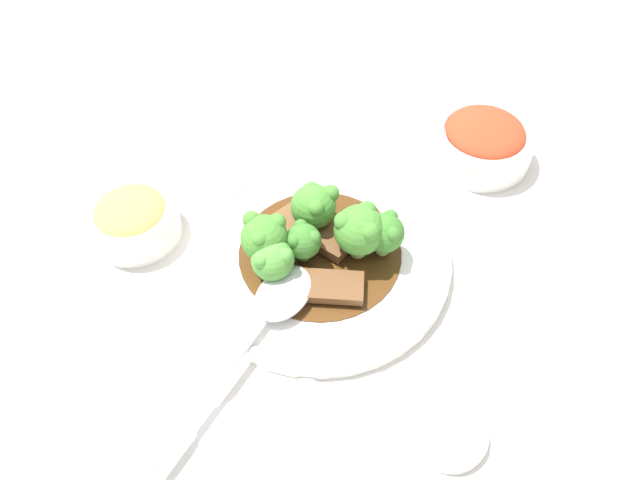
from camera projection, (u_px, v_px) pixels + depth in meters
name	position (u px, v px, depth m)	size (l,w,h in m)	color
ground_plane	(320.00, 261.00, 0.62)	(4.00, 4.00, 0.00)	silver
main_plate	(320.00, 255.00, 0.62)	(0.26, 0.26, 0.02)	white
beef_strip_0	(281.00, 228.00, 0.62)	(0.06, 0.07, 0.01)	brown
beef_strip_1	(364.00, 228.00, 0.62)	(0.04, 0.05, 0.01)	#56331E
beef_strip_2	(335.00, 237.00, 0.61)	(0.06, 0.06, 0.01)	brown
beef_strip_3	(332.00, 286.00, 0.58)	(0.05, 0.07, 0.01)	brown
broccoli_floret_0	(303.00, 241.00, 0.58)	(0.03, 0.03, 0.04)	#8EB756
broccoli_floret_1	(264.00, 235.00, 0.58)	(0.04, 0.04, 0.05)	#7FA84C
broccoli_floret_2	(384.00, 232.00, 0.59)	(0.04, 0.04, 0.05)	#7FA84C
broccoli_floret_3	(273.00, 259.00, 0.57)	(0.04, 0.04, 0.04)	#7FA84C
broccoli_floret_4	(318.00, 205.00, 0.61)	(0.04, 0.04, 0.05)	#7FA84C
broccoli_floret_5	(359.00, 229.00, 0.58)	(0.05, 0.05, 0.06)	#8EB756
serving_spoon	(274.00, 307.00, 0.56)	(0.18, 0.17, 0.01)	silver
side_bowl_kimchi	(483.00, 141.00, 0.70)	(0.11, 0.11, 0.05)	white
side_bowl_appetizer	(133.00, 219.00, 0.63)	(0.09, 0.09, 0.05)	white
sauce_dish	(450.00, 434.00, 0.51)	(0.06, 0.06, 0.01)	white
paper_napkin	(271.00, 452.00, 0.50)	(0.12, 0.12, 0.01)	white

